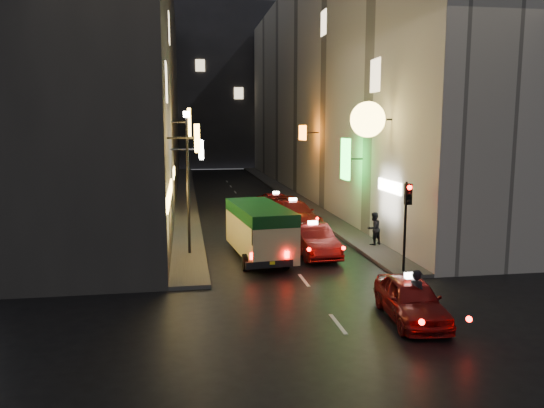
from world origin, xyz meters
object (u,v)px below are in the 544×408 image
minibus (259,225)px  taxi_near (411,296)px  traffic_light (407,207)px  pedestrian_crossing (417,293)px  lamp_post (188,173)px

minibus → taxi_near: (3.45, -7.95, -0.75)m
minibus → traffic_light: size_ratio=1.63×
pedestrian_crossing → lamp_post: bearing=11.1°
lamp_post → pedestrian_crossing: bearing=-54.8°
taxi_near → traffic_light: size_ratio=1.38×
taxi_near → lamp_post: size_ratio=0.77×
minibus → lamp_post: lamp_post is taller
traffic_light → lamp_post: (-8.20, 4.53, 1.04)m
pedestrian_crossing → traffic_light: bearing=-43.8°
taxi_near → lamp_post: 11.47m
minibus → taxi_near: bearing=-66.5°
minibus → pedestrian_crossing: minibus is taller
minibus → taxi_near: minibus is taller
minibus → traffic_light: traffic_light is taller
minibus → lamp_post: bearing=160.6°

